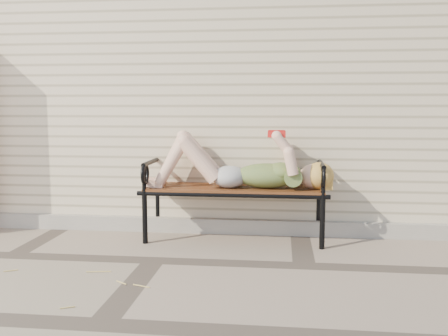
# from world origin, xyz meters

# --- Properties ---
(ground) EXTENTS (80.00, 80.00, 0.00)m
(ground) POSITION_xyz_m (0.00, 0.00, 0.00)
(ground) COLOR gray
(ground) RESTS_ON ground
(house_wall) EXTENTS (8.00, 4.00, 3.00)m
(house_wall) POSITION_xyz_m (0.00, 3.00, 1.50)
(house_wall) COLOR beige
(house_wall) RESTS_ON ground
(foundation_strip) EXTENTS (8.00, 0.10, 0.15)m
(foundation_strip) POSITION_xyz_m (0.00, 0.97, 0.07)
(foundation_strip) COLOR #A69F96
(foundation_strip) RESTS_ON ground
(garden_bench) EXTENTS (1.87, 0.74, 1.21)m
(garden_bench) POSITION_xyz_m (0.61, 0.88, 0.68)
(garden_bench) COLOR black
(garden_bench) RESTS_ON ground
(reading_woman) EXTENTS (1.76, 0.40, 0.55)m
(reading_woman) POSITION_xyz_m (0.62, 0.73, 0.72)
(reading_woman) COLOR #093841
(reading_woman) RESTS_ON ground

